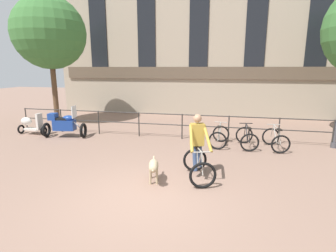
{
  "coord_description": "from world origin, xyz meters",
  "views": [
    {
      "loc": [
        1.74,
        -5.22,
        2.89
      ],
      "look_at": [
        -0.07,
        2.86,
        1.05
      ],
      "focal_mm": 28.0,
      "sensor_mm": 36.0,
      "label": 1
    }
  ],
  "objects_px": {
    "parked_bicycle_near_lamp": "(219,136)",
    "parked_bicycle_mid_left": "(247,138)",
    "parked_motorcycle": "(64,124)",
    "cyclist_with_bike": "(198,150)",
    "dog": "(154,167)",
    "parked_scooter": "(31,124)",
    "parked_bicycle_mid_right": "(276,140)"
  },
  "relations": [
    {
      "from": "parked_motorcycle",
      "to": "parked_scooter",
      "type": "bearing_deg",
      "value": 76.88
    },
    {
      "from": "parked_bicycle_mid_left",
      "to": "parked_bicycle_near_lamp",
      "type": "bearing_deg",
      "value": -6.72
    },
    {
      "from": "dog",
      "to": "parked_motorcycle",
      "type": "distance_m",
      "value": 6.07
    },
    {
      "from": "parked_bicycle_near_lamp",
      "to": "parked_bicycle_mid_left",
      "type": "bearing_deg",
      "value": -175.16
    },
    {
      "from": "parked_bicycle_mid_right",
      "to": "parked_bicycle_mid_left",
      "type": "bearing_deg",
      "value": -9.32
    },
    {
      "from": "parked_motorcycle",
      "to": "parked_bicycle_mid_left",
      "type": "bearing_deg",
      "value": -97.75
    },
    {
      "from": "dog",
      "to": "parked_bicycle_mid_right",
      "type": "bearing_deg",
      "value": 32.33
    },
    {
      "from": "parked_bicycle_mid_right",
      "to": "parked_motorcycle",
      "type": "bearing_deg",
      "value": -8.1
    },
    {
      "from": "dog",
      "to": "parked_bicycle_mid_left",
      "type": "height_order",
      "value": "parked_bicycle_mid_left"
    },
    {
      "from": "cyclist_with_bike",
      "to": "parked_motorcycle",
      "type": "xyz_separation_m",
      "value": [
        -5.99,
        2.95,
        -0.2
      ]
    },
    {
      "from": "dog",
      "to": "parked_bicycle_near_lamp",
      "type": "xyz_separation_m",
      "value": [
        1.54,
        3.73,
        -0.08
      ]
    },
    {
      "from": "parked_bicycle_mid_left",
      "to": "parked_bicycle_mid_right",
      "type": "distance_m",
      "value": 1.0
    },
    {
      "from": "parked_bicycle_mid_left",
      "to": "parked_scooter",
      "type": "distance_m",
      "value": 9.2
    },
    {
      "from": "cyclist_with_bike",
      "to": "parked_bicycle_near_lamp",
      "type": "distance_m",
      "value": 3.19
    },
    {
      "from": "parked_scooter",
      "to": "parked_bicycle_near_lamp",
      "type": "bearing_deg",
      "value": -87.33
    },
    {
      "from": "cyclist_with_bike",
      "to": "parked_bicycle_mid_right",
      "type": "bearing_deg",
      "value": 34.73
    },
    {
      "from": "parked_scooter",
      "to": "parked_motorcycle",
      "type": "bearing_deg",
      "value": -91.74
    },
    {
      "from": "parked_bicycle_mid_right",
      "to": "parked_scooter",
      "type": "distance_m",
      "value": 10.2
    },
    {
      "from": "parked_motorcycle",
      "to": "cyclist_with_bike",
      "type": "bearing_deg",
      "value": -125.34
    },
    {
      "from": "cyclist_with_bike",
      "to": "parked_bicycle_mid_left",
      "type": "height_order",
      "value": "cyclist_with_bike"
    },
    {
      "from": "dog",
      "to": "parked_motorcycle",
      "type": "xyz_separation_m",
      "value": [
        -4.93,
        3.55,
        0.13
      ]
    },
    {
      "from": "dog",
      "to": "parked_bicycle_mid_left",
      "type": "relative_size",
      "value": 0.85
    },
    {
      "from": "parked_bicycle_mid_left",
      "to": "parked_bicycle_mid_right",
      "type": "relative_size",
      "value": 0.98
    },
    {
      "from": "parked_bicycle_near_lamp",
      "to": "parked_scooter",
      "type": "height_order",
      "value": "parked_scooter"
    },
    {
      "from": "cyclist_with_bike",
      "to": "dog",
      "type": "xyz_separation_m",
      "value": [
        -1.06,
        -0.6,
        -0.33
      ]
    },
    {
      "from": "dog",
      "to": "parked_bicycle_mid_right",
      "type": "xyz_separation_m",
      "value": [
        3.54,
        3.73,
        -0.08
      ]
    },
    {
      "from": "dog",
      "to": "parked_scooter",
      "type": "bearing_deg",
      "value": 137.02
    },
    {
      "from": "parked_bicycle_near_lamp",
      "to": "parked_bicycle_mid_right",
      "type": "height_order",
      "value": "same"
    },
    {
      "from": "parked_bicycle_near_lamp",
      "to": "parked_bicycle_mid_right",
      "type": "distance_m",
      "value": 2.0
    },
    {
      "from": "cyclist_with_bike",
      "to": "dog",
      "type": "distance_m",
      "value": 1.26
    },
    {
      "from": "parked_bicycle_mid_right",
      "to": "parked_scooter",
      "type": "height_order",
      "value": "parked_scooter"
    },
    {
      "from": "parked_bicycle_mid_left",
      "to": "parked_bicycle_mid_right",
      "type": "height_order",
      "value": "same"
    }
  ]
}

